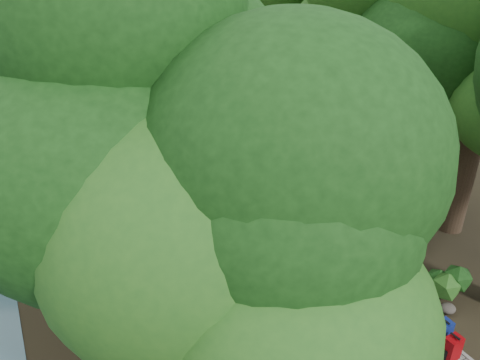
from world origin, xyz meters
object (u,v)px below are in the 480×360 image
backpack_right_a (452,347)px  sun_lounger (243,115)px  backpack_left_d (327,302)px  backpack_right_b (442,332)px  backpack_right_d (391,294)px  duffel_right_khaki (375,281)px  backpack_left_c (371,337)px  kayak (110,138)px  backpack_right_c (411,305)px  lone_suitcase_on_sand (193,142)px  backpack_left_b (392,357)px  suitcase_on_boardwalk (350,316)px

backpack_right_a → sun_lounger: size_ratio=0.32×
backpack_left_d → sun_lounger: bearing=89.2°
backpack_left_d → backpack_right_b: (1.52, -1.89, 0.03)m
backpack_right_d → duffel_right_khaki: (0.08, 0.60, -0.07)m
backpack_left_c → backpack_right_a: size_ratio=1.30×
backpack_left_c → kayak: size_ratio=0.27×
sun_lounger → backpack_right_c: bearing=-89.8°
backpack_right_c → lone_suitcase_on_sand: (-0.49, 11.28, -0.11)m
backpack_left_b → sun_lounger: 14.84m
backpack_right_c → lone_suitcase_on_sand: size_ratio=1.02×
backpack_left_b → backpack_right_b: 1.40m
suitcase_on_boardwalk → kayak: 13.44m
backpack_right_a → backpack_left_d: bearing=120.4°
backpack_right_d → kayak: size_ratio=0.17×
backpack_right_d → suitcase_on_boardwalk: bearing=167.9°
backpack_left_d → sun_lounger: backpack_left_d is taller
backpack_left_c → kayak: 14.16m
backpack_right_c → lone_suitcase_on_sand: 11.30m
backpack_right_a → suitcase_on_boardwalk: backpack_right_a is taller
backpack_left_d → backpack_right_c: backpack_right_c is taller
backpack_left_b → backpack_left_d: size_ratio=1.14×
duffel_right_khaki → lone_suitcase_on_sand: size_ratio=0.86×
lone_suitcase_on_sand → duffel_right_khaki: bearing=-90.9°
backpack_right_b → sun_lounger: backpack_right_b is taller
duffel_right_khaki → kayak: 12.98m
backpack_right_b → kayak: 14.94m
backpack_left_d → sun_lounger: size_ratio=0.31×
backpack_left_b → backpack_left_d: 1.89m
backpack_right_a → backpack_left_c: bearing=144.7°
backpack_left_b → lone_suitcase_on_sand: (0.94, 12.17, -0.12)m
backpack_right_c → sun_lounger: bearing=100.4°
backpack_left_d → sun_lounger: (4.51, 12.29, -0.09)m
backpack_right_a → duffel_right_khaki: 2.40m
backpack_right_a → sun_lounger: bearing=76.5°
backpack_right_b → backpack_right_c: 0.89m
backpack_right_a → backpack_right_c: bearing=81.6°
backpack_left_c → backpack_right_d: bearing=29.1°
backpack_left_d → lone_suitcase_on_sand: bearing=103.5°
backpack_left_b → duffel_right_khaki: size_ratio=1.23×
suitcase_on_boardwalk → kayak: bearing=110.7°
sun_lounger → backpack_right_a: bearing=-89.4°
backpack_right_c → suitcase_on_boardwalk: 1.44m
backpack_left_b → sun_lounger: bearing=64.3°
lone_suitcase_on_sand → sun_lounger: (3.45, 2.01, -0.02)m
backpack_left_c → suitcase_on_boardwalk: 0.76m
duffel_right_khaki → backpack_right_a: bearing=-102.9°
backpack_right_c → kayak: 14.08m
backpack_right_a → backpack_right_c: size_ratio=0.92×
backpack_right_d → lone_suitcase_on_sand: bearing=73.6°
lone_suitcase_on_sand → backpack_right_d: bearing=-91.5°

